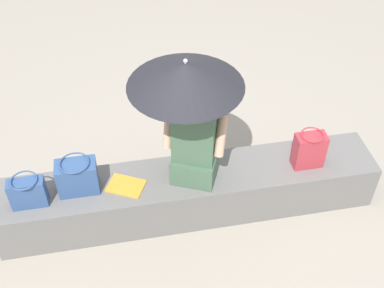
% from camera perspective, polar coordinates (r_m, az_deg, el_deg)
% --- Properties ---
extents(ground_plane, '(14.00, 14.00, 0.00)m').
position_cam_1_polar(ground_plane, '(4.32, -0.26, -7.49)').
color(ground_plane, '#9E9384').
extents(stone_bench, '(3.11, 0.49, 0.42)m').
position_cam_1_polar(stone_bench, '(4.15, -0.27, -5.63)').
color(stone_bench, slate).
rests_on(stone_bench, ground).
extents(person_seated, '(0.51, 0.39, 0.90)m').
position_cam_1_polar(person_seated, '(3.72, 0.30, 0.37)').
color(person_seated, '#47664C').
rests_on(person_seated, stone_bench).
extents(parasol, '(0.82, 0.82, 1.11)m').
position_cam_1_polar(parasol, '(3.34, -0.75, 8.02)').
color(parasol, '#B7B7BC').
rests_on(parasol, stone_bench).
extents(handbag_black, '(0.27, 0.20, 0.27)m').
position_cam_1_polar(handbag_black, '(3.89, -18.44, -5.32)').
color(handbag_black, '#335184').
rests_on(handbag_black, stone_bench).
extents(tote_bag_canvas, '(0.25, 0.18, 0.33)m').
position_cam_1_polar(tote_bag_canvas, '(4.08, 13.37, -0.66)').
color(tote_bag_canvas, '#B2333D').
rests_on(tote_bag_canvas, stone_bench).
extents(shoulder_bag_spare, '(0.31, 0.23, 0.30)m').
position_cam_1_polar(shoulder_bag_spare, '(3.89, -13.10, -3.69)').
color(shoulder_bag_spare, '#335184').
rests_on(shoulder_bag_spare, stone_bench).
extents(magazine, '(0.34, 0.31, 0.01)m').
position_cam_1_polar(magazine, '(3.94, -7.63, -4.81)').
color(magazine, gold).
rests_on(magazine, stone_bench).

